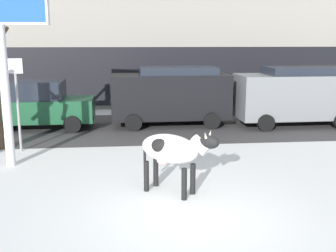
{
  "coord_description": "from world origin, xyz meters",
  "views": [
    {
      "loc": [
        -1.22,
        -7.14,
        3.39
      ],
      "look_at": [
        -0.17,
        3.49,
        1.1
      ],
      "focal_mm": 43.65,
      "sensor_mm": 36.0,
      "label": 1
    }
  ],
  "objects_px": {
    "car_darkgreen_sedan": "(38,105)",
    "car_black_van": "(171,94)",
    "cow_holstein": "(171,150)",
    "pedestrian_near_billboard": "(261,93)",
    "car_grey_van": "(296,94)",
    "street_sign": "(17,97)"
  },
  "relations": [
    {
      "from": "car_darkgreen_sedan",
      "to": "car_black_van",
      "type": "bearing_deg",
      "value": 2.47
    },
    {
      "from": "car_darkgreen_sedan",
      "to": "pedestrian_near_billboard",
      "type": "relative_size",
      "value": 2.44
    },
    {
      "from": "car_darkgreen_sedan",
      "to": "car_black_van",
      "type": "height_order",
      "value": "car_black_van"
    },
    {
      "from": "car_darkgreen_sedan",
      "to": "street_sign",
      "type": "relative_size",
      "value": 1.5
    },
    {
      "from": "cow_holstein",
      "to": "car_darkgreen_sedan",
      "type": "xyz_separation_m",
      "value": [
        -4.35,
        7.16,
        -0.09
      ]
    },
    {
      "from": "car_black_van",
      "to": "pedestrian_near_billboard",
      "type": "relative_size",
      "value": 2.68
    },
    {
      "from": "cow_holstein",
      "to": "car_grey_van",
      "type": "relative_size",
      "value": 0.38
    },
    {
      "from": "cow_holstein",
      "to": "car_black_van",
      "type": "relative_size",
      "value": 0.38
    },
    {
      "from": "car_grey_van",
      "to": "street_sign",
      "type": "distance_m",
      "value": 10.35
    },
    {
      "from": "car_darkgreen_sedan",
      "to": "car_grey_van",
      "type": "relative_size",
      "value": 0.91
    },
    {
      "from": "car_black_van",
      "to": "cow_holstein",
      "type": "bearing_deg",
      "value": -95.92
    },
    {
      "from": "car_black_van",
      "to": "street_sign",
      "type": "height_order",
      "value": "street_sign"
    },
    {
      "from": "car_black_van",
      "to": "car_darkgreen_sedan",
      "type": "bearing_deg",
      "value": -177.53
    },
    {
      "from": "street_sign",
      "to": "car_black_van",
      "type": "bearing_deg",
      "value": 34.44
    },
    {
      "from": "pedestrian_near_billboard",
      "to": "car_darkgreen_sedan",
      "type": "bearing_deg",
      "value": -162.8
    },
    {
      "from": "cow_holstein",
      "to": "car_darkgreen_sedan",
      "type": "height_order",
      "value": "car_darkgreen_sedan"
    },
    {
      "from": "car_darkgreen_sedan",
      "to": "car_grey_van",
      "type": "xyz_separation_m",
      "value": [
        10.04,
        -0.31,
        0.33
      ]
    },
    {
      "from": "car_grey_van",
      "to": "street_sign",
      "type": "xyz_separation_m",
      "value": [
        -9.92,
        -2.9,
        0.43
      ]
    },
    {
      "from": "car_grey_van",
      "to": "pedestrian_near_billboard",
      "type": "relative_size",
      "value": 2.68
    },
    {
      "from": "cow_holstein",
      "to": "street_sign",
      "type": "bearing_deg",
      "value": 136.96
    },
    {
      "from": "pedestrian_near_billboard",
      "to": "street_sign",
      "type": "distance_m",
      "value": 11.49
    },
    {
      "from": "car_darkgreen_sedan",
      "to": "car_grey_van",
      "type": "height_order",
      "value": "car_grey_van"
    }
  ]
}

